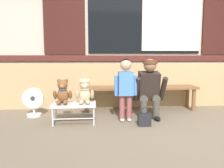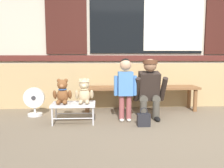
{
  "view_description": "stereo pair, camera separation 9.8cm",
  "coord_description": "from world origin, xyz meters",
  "px_view_note": "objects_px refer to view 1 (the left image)",
  "views": [
    {
      "loc": [
        -1.11,
        -3.0,
        0.99
      ],
      "look_at": [
        -0.81,
        0.58,
        0.55
      ],
      "focal_mm": 36.42,
      "sensor_mm": 36.0,
      "label": 1
    },
    {
      "loc": [
        -1.02,
        -3.0,
        0.99
      ],
      "look_at": [
        -0.81,
        0.58,
        0.55
      ],
      "focal_mm": 36.42,
      "sensor_mm": 36.0,
      "label": 2
    }
  ],
  "objects_px": {
    "small_display_bench": "(74,105)",
    "child_standing": "(126,83)",
    "adult_crouching": "(149,88)",
    "floor_fan": "(33,102)",
    "teddy_bear_plain": "(63,92)",
    "handbag_on_ground": "(144,119)",
    "wooden_bench_long": "(140,90)",
    "teddy_bear_with_hat": "(85,92)"
  },
  "relations": [
    {
      "from": "adult_crouching",
      "to": "handbag_on_ground",
      "type": "height_order",
      "value": "adult_crouching"
    },
    {
      "from": "floor_fan",
      "to": "wooden_bench_long",
      "type": "bearing_deg",
      "value": 9.16
    },
    {
      "from": "teddy_bear_with_hat",
      "to": "floor_fan",
      "type": "height_order",
      "value": "teddy_bear_with_hat"
    },
    {
      "from": "teddy_bear_with_hat",
      "to": "wooden_bench_long",
      "type": "bearing_deg",
      "value": 36.66
    },
    {
      "from": "teddy_bear_plain",
      "to": "floor_fan",
      "type": "relative_size",
      "value": 0.76
    },
    {
      "from": "floor_fan",
      "to": "teddy_bear_plain",
      "type": "bearing_deg",
      "value": -38.85
    },
    {
      "from": "adult_crouching",
      "to": "teddy_bear_with_hat",
      "type": "bearing_deg",
      "value": -169.52
    },
    {
      "from": "small_display_bench",
      "to": "teddy_bear_with_hat",
      "type": "xyz_separation_m",
      "value": [
        0.16,
        0.0,
        0.21
      ]
    },
    {
      "from": "wooden_bench_long",
      "to": "small_display_bench",
      "type": "xyz_separation_m",
      "value": [
        -1.14,
        -0.73,
        -0.11
      ]
    },
    {
      "from": "teddy_bear_with_hat",
      "to": "floor_fan",
      "type": "relative_size",
      "value": 0.76
    },
    {
      "from": "wooden_bench_long",
      "to": "small_display_bench",
      "type": "relative_size",
      "value": 3.28
    },
    {
      "from": "teddy_bear_plain",
      "to": "handbag_on_ground",
      "type": "distance_m",
      "value": 1.25
    },
    {
      "from": "adult_crouching",
      "to": "floor_fan",
      "type": "distance_m",
      "value": 1.91
    },
    {
      "from": "teddy_bear_plain",
      "to": "child_standing",
      "type": "xyz_separation_m",
      "value": [
        0.94,
        0.04,
        0.13
      ]
    },
    {
      "from": "teddy_bear_with_hat",
      "to": "handbag_on_ground",
      "type": "xyz_separation_m",
      "value": [
        0.85,
        -0.23,
        -0.38
      ]
    },
    {
      "from": "wooden_bench_long",
      "to": "teddy_bear_with_hat",
      "type": "distance_m",
      "value": 1.22
    },
    {
      "from": "wooden_bench_long",
      "to": "teddy_bear_plain",
      "type": "distance_m",
      "value": 1.49
    },
    {
      "from": "handbag_on_ground",
      "to": "floor_fan",
      "type": "distance_m",
      "value": 1.83
    },
    {
      "from": "teddy_bear_plain",
      "to": "child_standing",
      "type": "distance_m",
      "value": 0.95
    },
    {
      "from": "handbag_on_ground",
      "to": "floor_fan",
      "type": "xyz_separation_m",
      "value": [
        -1.71,
        0.66,
        0.14
      ]
    },
    {
      "from": "adult_crouching",
      "to": "floor_fan",
      "type": "bearing_deg",
      "value": 172.64
    },
    {
      "from": "small_display_bench",
      "to": "child_standing",
      "type": "bearing_deg",
      "value": 3.03
    },
    {
      "from": "child_standing",
      "to": "adult_crouching",
      "type": "relative_size",
      "value": 1.01
    },
    {
      "from": "teddy_bear_plain",
      "to": "teddy_bear_with_hat",
      "type": "xyz_separation_m",
      "value": [
        0.32,
        0.0,
        0.01
      ]
    },
    {
      "from": "small_display_bench",
      "to": "floor_fan",
      "type": "bearing_deg",
      "value": 148.1
    },
    {
      "from": "child_standing",
      "to": "teddy_bear_plain",
      "type": "bearing_deg",
      "value": -177.58
    },
    {
      "from": "wooden_bench_long",
      "to": "floor_fan",
      "type": "height_order",
      "value": "floor_fan"
    },
    {
      "from": "small_display_bench",
      "to": "teddy_bear_with_hat",
      "type": "relative_size",
      "value": 1.76
    },
    {
      "from": "teddy_bear_with_hat",
      "to": "handbag_on_ground",
      "type": "relative_size",
      "value": 1.34
    },
    {
      "from": "teddy_bear_plain",
      "to": "adult_crouching",
      "type": "height_order",
      "value": "adult_crouching"
    },
    {
      "from": "small_display_bench",
      "to": "handbag_on_ground",
      "type": "xyz_separation_m",
      "value": [
        1.01,
        -0.23,
        -0.17
      ]
    },
    {
      "from": "floor_fan",
      "to": "small_display_bench",
      "type": "bearing_deg",
      "value": -31.9
    },
    {
      "from": "small_display_bench",
      "to": "teddy_bear_with_hat",
      "type": "bearing_deg",
      "value": 0.77
    },
    {
      "from": "child_standing",
      "to": "floor_fan",
      "type": "bearing_deg",
      "value": 165.08
    },
    {
      "from": "floor_fan",
      "to": "handbag_on_ground",
      "type": "bearing_deg",
      "value": -21.14
    },
    {
      "from": "wooden_bench_long",
      "to": "adult_crouching",
      "type": "height_order",
      "value": "adult_crouching"
    },
    {
      "from": "small_display_bench",
      "to": "adult_crouching",
      "type": "height_order",
      "value": "adult_crouching"
    },
    {
      "from": "small_display_bench",
      "to": "teddy_bear_plain",
      "type": "bearing_deg",
      "value": 179.49
    },
    {
      "from": "teddy_bear_plain",
      "to": "handbag_on_ground",
      "type": "bearing_deg",
      "value": -11.01
    },
    {
      "from": "small_display_bench",
      "to": "handbag_on_ground",
      "type": "distance_m",
      "value": 1.05
    },
    {
      "from": "small_display_bench",
      "to": "teddy_bear_plain",
      "type": "height_order",
      "value": "teddy_bear_plain"
    },
    {
      "from": "small_display_bench",
      "to": "child_standing",
      "type": "xyz_separation_m",
      "value": [
        0.78,
        0.04,
        0.33
      ]
    }
  ]
}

